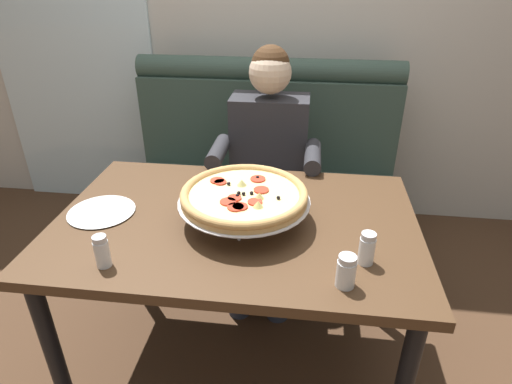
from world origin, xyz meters
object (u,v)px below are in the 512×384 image
at_px(booth_bench, 263,190).
at_px(shaker_pepper_flakes, 367,250).
at_px(plate_near_left, 101,210).
at_px(shaker_oregano, 102,253).
at_px(shaker_parmesan, 346,273).
at_px(pizza, 244,196).
at_px(dining_table, 236,238).
at_px(patio_chair, 106,101).
at_px(diner_main, 267,161).

xyz_separation_m(booth_bench, shaker_pepper_flakes, (0.46, -1.13, 0.41)).
bearing_deg(plate_near_left, shaker_oregano, -63.61).
height_order(shaker_parmesan, shaker_oregano, shaker_oregano).
bearing_deg(pizza, booth_bench, 92.15).
distance_m(booth_bench, shaker_oregano, 1.37).
relative_size(dining_table, shaker_oregano, 12.21).
height_order(shaker_oregano, patio_chair, shaker_oregano).
height_order(shaker_parmesan, patio_chair, shaker_parmesan).
xyz_separation_m(diner_main, plate_near_left, (-0.58, -0.67, 0.06)).
distance_m(diner_main, plate_near_left, 0.89).
bearing_deg(diner_main, plate_near_left, -130.78).
height_order(shaker_oregano, plate_near_left, shaker_oregano).
relative_size(dining_table, patio_chair, 1.59).
relative_size(booth_bench, plate_near_left, 6.11).
relative_size(shaker_parmesan, shaker_pepper_flakes, 0.95).
bearing_deg(booth_bench, shaker_parmesan, -72.65).
height_order(diner_main, plate_near_left, diner_main).
xyz_separation_m(diner_main, shaker_parmesan, (0.34, -0.98, 0.09)).
distance_m(pizza, shaker_oregano, 0.52).
bearing_deg(shaker_pepper_flakes, shaker_oregano, -171.69).
height_order(booth_bench, shaker_oregano, booth_bench).
relative_size(shaker_parmesan, shaker_oregano, 0.96).
bearing_deg(plate_near_left, pizza, 1.24).
bearing_deg(pizza, shaker_pepper_flakes, -25.31).
relative_size(pizza, shaker_parmesan, 4.54).
distance_m(dining_table, plate_near_left, 0.54).
xyz_separation_m(dining_table, shaker_parmesan, (0.39, -0.33, 0.13)).
relative_size(pizza, plate_near_left, 1.89).
bearing_deg(diner_main, shaker_pepper_flakes, -64.58).
xyz_separation_m(dining_table, shaker_pepper_flakes, (0.46, -0.21, 0.13)).
bearing_deg(shaker_parmesan, booth_bench, 107.35).
bearing_deg(diner_main, shaker_parmesan, -71.04).
bearing_deg(patio_chair, dining_table, -54.66).
bearing_deg(pizza, patio_chair, 125.85).
relative_size(shaker_oregano, patio_chair, 0.13).
relative_size(dining_table, diner_main, 1.07).
bearing_deg(dining_table, pizza, -11.89).
height_order(booth_bench, patio_chair, booth_bench).
height_order(shaker_parmesan, shaker_pepper_flakes, shaker_pepper_flakes).
height_order(booth_bench, dining_table, booth_bench).
height_order(dining_table, pizza, pizza).
xyz_separation_m(booth_bench, pizza, (0.03, -0.93, 0.47)).
distance_m(dining_table, shaker_oregano, 0.52).
bearing_deg(shaker_oregano, patio_chair, 115.05).
distance_m(diner_main, patio_chair, 2.22).
height_order(dining_table, shaker_pepper_flakes, shaker_pepper_flakes).
distance_m(shaker_parmesan, shaker_oregano, 0.76).
bearing_deg(booth_bench, shaker_pepper_flakes, -67.72).
height_order(dining_table, shaker_oregano, shaker_oregano).
xyz_separation_m(diner_main, pizza, (-0.02, -0.66, 0.16)).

